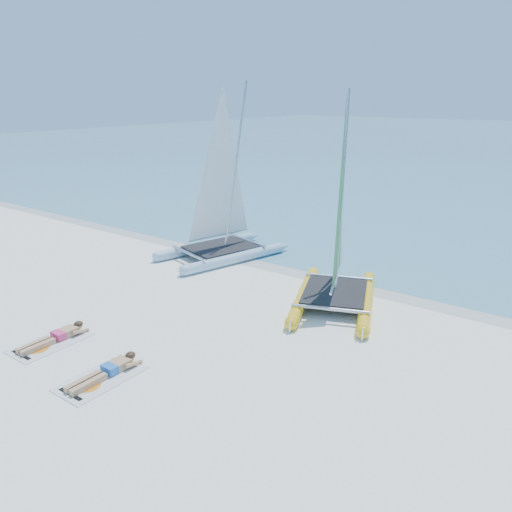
# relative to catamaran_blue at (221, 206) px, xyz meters

# --- Properties ---
(ground) EXTENTS (140.00, 140.00, 0.00)m
(ground) POSITION_rel_catamaran_blue_xyz_m (3.49, -5.12, -1.93)
(ground) COLOR white
(ground) RESTS_ON ground
(wet_sand_strip) EXTENTS (140.00, 1.40, 0.01)m
(wet_sand_strip) POSITION_rel_catamaran_blue_xyz_m (3.49, 0.38, -1.92)
(wet_sand_strip) COLOR beige
(wet_sand_strip) RESTS_ON ground
(catamaran_blue) EXTENTS (3.45, 5.17, 6.46)m
(catamaran_blue) POSITION_rel_catamaran_blue_xyz_m (0.00, 0.00, 0.00)
(catamaran_blue) COLOR #A1BCD4
(catamaran_blue) RESTS_ON ground
(catamaran_yellow) EXTENTS (3.67, 4.98, 6.15)m
(catamaran_yellow) POSITION_rel_catamaran_blue_xyz_m (5.29, -1.08, 0.01)
(catamaran_yellow) COLOR #FBAE1A
(catamaran_yellow) RESTS_ON ground
(towel_a) EXTENTS (1.00, 1.85, 0.02)m
(towel_a) POSITION_rel_catamaran_blue_xyz_m (0.99, -7.76, -1.92)
(towel_a) COLOR white
(towel_a) RESTS_ON ground
(sunbather_a) EXTENTS (0.37, 1.73, 0.26)m
(sunbather_a) POSITION_rel_catamaran_blue_xyz_m (0.99, -7.57, -1.81)
(sunbather_a) COLOR tan
(sunbather_a) RESTS_ON towel_a
(towel_b) EXTENTS (1.00, 1.85, 0.02)m
(towel_b) POSITION_rel_catamaran_blue_xyz_m (3.31, -8.04, -1.92)
(towel_b) COLOR white
(towel_b) RESTS_ON ground
(sunbather_b) EXTENTS (0.37, 1.73, 0.26)m
(sunbather_b) POSITION_rel_catamaran_blue_xyz_m (3.31, -7.85, -1.81)
(sunbather_b) COLOR tan
(sunbather_b) RESTS_ON towel_b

